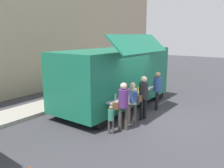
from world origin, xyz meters
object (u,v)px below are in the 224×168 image
at_px(trash_bin, 117,80).
at_px(customer_rear_waiting, 123,102).
at_px(customer_front_ordering, 143,94).
at_px(child_near_queue, 111,117).
at_px(customer_extra_browsing, 157,87).
at_px(food_truck_main, 116,76).
at_px(customer_mid_with_backpack, 132,99).

xyz_separation_m(trash_bin, customer_rear_waiting, (-5.63, -4.14, 0.55)).
height_order(customer_front_ordering, child_near_queue, customer_front_ordering).
height_order(trash_bin, customer_extra_browsing, customer_extra_browsing).
height_order(trash_bin, customer_rear_waiting, customer_rear_waiting).
distance_m(customer_rear_waiting, customer_extra_browsing, 2.90).
bearing_deg(food_truck_main, child_near_queue, -147.67).
relative_size(trash_bin, child_near_queue, 0.94).
relative_size(trash_bin, customer_mid_with_backpack, 0.59).
relative_size(customer_front_ordering, child_near_queue, 1.75).
height_order(trash_bin, customer_mid_with_backpack, customer_mid_with_backpack).
distance_m(trash_bin, customer_rear_waiting, 7.01).
bearing_deg(customer_extra_browsing, food_truck_main, 1.47).
height_order(food_truck_main, child_near_queue, food_truck_main).
distance_m(customer_front_ordering, customer_extra_browsing, 1.52).
relative_size(customer_rear_waiting, customer_extra_browsing, 1.00).
distance_m(customer_front_ordering, customer_mid_with_backpack, 0.72).
height_order(trash_bin, child_near_queue, child_near_queue).
xyz_separation_m(customer_front_ordering, child_near_queue, (-1.91, 0.20, -0.45)).
height_order(food_truck_main, customer_extra_browsing, food_truck_main).
height_order(customer_rear_waiting, customer_extra_browsing, customer_extra_browsing).
bearing_deg(food_truck_main, customer_rear_waiting, -139.41).
xyz_separation_m(food_truck_main, customer_extra_browsing, (0.77, -1.78, -0.46)).
relative_size(customer_mid_with_backpack, customer_rear_waiting, 0.94).
height_order(customer_mid_with_backpack, child_near_queue, customer_mid_with_backpack).
bearing_deg(customer_mid_with_backpack, food_truck_main, 10.69).
bearing_deg(child_near_queue, customer_extra_browsing, -34.35).
relative_size(food_truck_main, customer_rear_waiting, 3.61).
bearing_deg(customer_front_ordering, customer_mid_with_backpack, 91.55).
height_order(customer_mid_with_backpack, customer_rear_waiting, customer_rear_waiting).
bearing_deg(trash_bin, customer_mid_with_backpack, -140.27).
bearing_deg(customer_mid_with_backpack, trash_bin, -0.61).
distance_m(customer_mid_with_backpack, customer_extra_browsing, 2.23).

